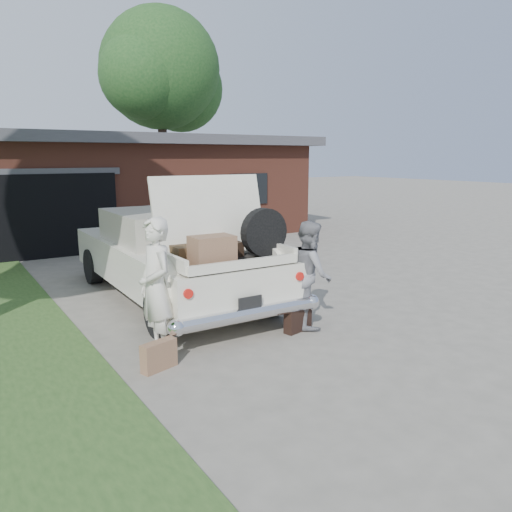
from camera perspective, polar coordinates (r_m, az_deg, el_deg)
ground at (r=7.66m, az=2.47°, el=-8.84°), size 90.00×90.00×0.00m
house at (r=18.10m, az=-16.47°, el=7.79°), size 12.80×7.80×3.30m
tree_right at (r=25.96m, az=-10.69°, el=19.63°), size 6.56×5.71×9.62m
sedan at (r=9.43m, az=-9.57°, el=0.19°), size 2.33×5.76×2.35m
woman_left at (r=6.74m, az=-11.37°, el=-3.54°), size 0.47×0.69×1.87m
woman_right at (r=7.85m, az=6.15°, el=-2.02°), size 0.91×1.00×1.67m
suitcase_left at (r=6.49m, az=-11.04°, el=-11.11°), size 0.50×0.28×0.37m
suitcase_right at (r=7.73m, az=4.81°, el=-7.19°), size 0.51×0.26×0.38m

